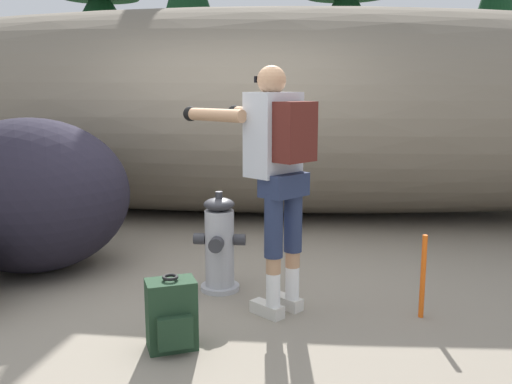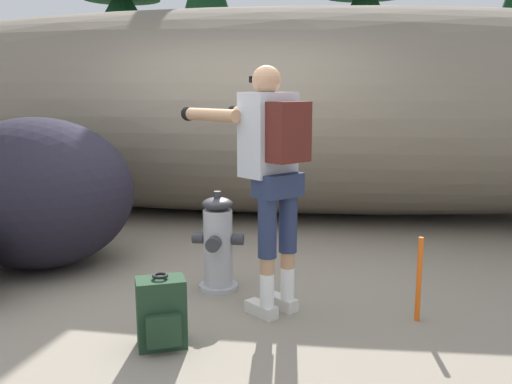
{
  "view_description": "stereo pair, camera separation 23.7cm",
  "coord_description": "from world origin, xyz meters",
  "px_view_note": "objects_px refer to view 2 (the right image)",
  "views": [
    {
      "loc": [
        0.79,
        -4.18,
        1.59
      ],
      "look_at": [
        0.36,
        0.35,
        0.75
      ],
      "focal_mm": 39.16,
      "sensor_mm": 36.0,
      "label": 1
    },
    {
      "loc": [
        1.02,
        -4.15,
        1.59
      ],
      "look_at": [
        0.36,
        0.35,
        0.75
      ],
      "focal_mm": 39.16,
      "sensor_mm": 36.0,
      "label": 2
    }
  ],
  "objects_px": {
    "utility_worker": "(269,159)",
    "boulder_large": "(38,193)",
    "fire_hydrant": "(218,245)",
    "survey_stake": "(419,279)",
    "spare_backpack": "(161,313)"
  },
  "relations": [
    {
      "from": "fire_hydrant",
      "to": "survey_stake",
      "type": "relative_size",
      "value": 1.34
    },
    {
      "from": "utility_worker",
      "to": "boulder_large",
      "type": "xyz_separation_m",
      "value": [
        -2.18,
        0.75,
        -0.44
      ]
    },
    {
      "from": "fire_hydrant",
      "to": "survey_stake",
      "type": "height_order",
      "value": "fire_hydrant"
    },
    {
      "from": "spare_backpack",
      "to": "boulder_large",
      "type": "distance_m",
      "value": 2.17
    },
    {
      "from": "utility_worker",
      "to": "boulder_large",
      "type": "height_order",
      "value": "utility_worker"
    },
    {
      "from": "utility_worker",
      "to": "survey_stake",
      "type": "xyz_separation_m",
      "value": [
        1.05,
        -0.02,
        -0.82
      ]
    },
    {
      "from": "utility_worker",
      "to": "survey_stake",
      "type": "relative_size",
      "value": 2.92
    },
    {
      "from": "boulder_large",
      "to": "survey_stake",
      "type": "xyz_separation_m",
      "value": [
        3.22,
        -0.77,
        -0.38
      ]
    },
    {
      "from": "spare_backpack",
      "to": "survey_stake",
      "type": "height_order",
      "value": "survey_stake"
    },
    {
      "from": "fire_hydrant",
      "to": "boulder_large",
      "type": "distance_m",
      "value": 1.78
    },
    {
      "from": "boulder_large",
      "to": "spare_backpack",
      "type": "bearing_deg",
      "value": -41.68
    },
    {
      "from": "utility_worker",
      "to": "boulder_large",
      "type": "bearing_deg",
      "value": 21.17
    },
    {
      "from": "utility_worker",
      "to": "spare_backpack",
      "type": "xyz_separation_m",
      "value": [
        -0.59,
        -0.66,
        -0.9
      ]
    },
    {
      "from": "fire_hydrant",
      "to": "survey_stake",
      "type": "bearing_deg",
      "value": -15.11
    },
    {
      "from": "spare_backpack",
      "to": "survey_stake",
      "type": "distance_m",
      "value": 1.76
    }
  ]
}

